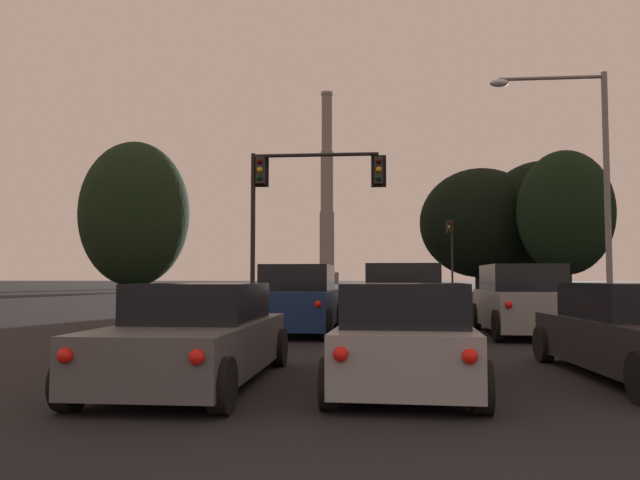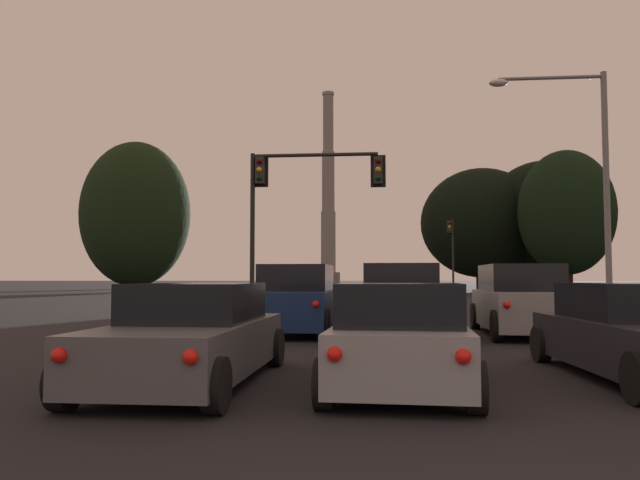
{
  "view_description": "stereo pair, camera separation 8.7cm",
  "coord_description": "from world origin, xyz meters",
  "px_view_note": "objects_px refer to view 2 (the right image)",
  "views": [
    {
      "loc": [
        -0.67,
        -2.57,
        1.51
      ],
      "look_at": [
        -3.59,
        28.61,
        3.41
      ],
      "focal_mm": 35.0,
      "sensor_mm": 36.0,
      "label": 1
    },
    {
      "loc": [
        -0.58,
        -2.56,
        1.51
      ],
      "look_at": [
        -3.59,
        28.61,
        3.41
      ],
      "focal_mm": 35.0,
      "sensor_mm": 36.0,
      "label": 2
    }
  ],
  "objects_px": {
    "suv_right_lane_front": "(521,301)",
    "traffic_light_overhead_left": "(296,191)",
    "suv_left_lane_front": "(297,300)",
    "traffic_light_far_right": "(451,246)",
    "suv_center_lane_front": "(401,302)",
    "street_lamp": "(586,166)",
    "smokestack": "(328,208)",
    "sedan_left_lane_second": "(193,336)",
    "sedan_right_lane_second": "(638,334)",
    "hatchback_center_lane_second": "(401,340)"
  },
  "relations": [
    {
      "from": "suv_right_lane_front",
      "to": "traffic_light_overhead_left",
      "type": "distance_m",
      "value": 10.42
    },
    {
      "from": "suv_left_lane_front",
      "to": "sedan_right_lane_second",
      "type": "bearing_deg",
      "value": -49.59
    },
    {
      "from": "suv_center_lane_front",
      "to": "traffic_light_overhead_left",
      "type": "distance_m",
      "value": 9.33
    },
    {
      "from": "hatchback_center_lane_second",
      "to": "sedan_right_lane_second",
      "type": "relative_size",
      "value": 0.87
    },
    {
      "from": "street_lamp",
      "to": "smokestack",
      "type": "height_order",
      "value": "smokestack"
    },
    {
      "from": "sedan_left_lane_second",
      "to": "smokestack",
      "type": "height_order",
      "value": "smokestack"
    },
    {
      "from": "hatchback_center_lane_second",
      "to": "sedan_left_lane_second",
      "type": "bearing_deg",
      "value": -179.65
    },
    {
      "from": "suv_center_lane_front",
      "to": "suv_right_lane_front",
      "type": "relative_size",
      "value": 1.0
    },
    {
      "from": "sedan_left_lane_second",
      "to": "suv_left_lane_front",
      "type": "xyz_separation_m",
      "value": [
        0.41,
        8.19,
        0.23
      ]
    },
    {
      "from": "sedan_right_lane_second",
      "to": "street_lamp",
      "type": "relative_size",
      "value": 0.56
    },
    {
      "from": "smokestack",
      "to": "hatchback_center_lane_second",
      "type": "bearing_deg",
      "value": -84.86
    },
    {
      "from": "suv_center_lane_front",
      "to": "traffic_light_far_right",
      "type": "height_order",
      "value": "traffic_light_far_right"
    },
    {
      "from": "suv_center_lane_front",
      "to": "hatchback_center_lane_second",
      "type": "xyz_separation_m",
      "value": [
        -0.25,
        -7.44,
        -0.23
      ]
    },
    {
      "from": "suv_center_lane_front",
      "to": "suv_left_lane_front",
      "type": "bearing_deg",
      "value": 164.19
    },
    {
      "from": "suv_right_lane_front",
      "to": "street_lamp",
      "type": "distance_m",
      "value": 7.09
    },
    {
      "from": "suv_right_lane_front",
      "to": "smokestack",
      "type": "distance_m",
      "value": 133.22
    },
    {
      "from": "suv_right_lane_front",
      "to": "sedan_left_lane_second",
      "type": "height_order",
      "value": "suv_right_lane_front"
    },
    {
      "from": "traffic_light_overhead_left",
      "to": "street_lamp",
      "type": "relative_size",
      "value": 0.75
    },
    {
      "from": "sedan_left_lane_second",
      "to": "sedan_right_lane_second",
      "type": "xyz_separation_m",
      "value": [
        6.51,
        0.99,
        0.0
      ]
    },
    {
      "from": "hatchback_center_lane_second",
      "to": "suv_left_lane_front",
      "type": "bearing_deg",
      "value": 109.75
    },
    {
      "from": "sedan_left_lane_second",
      "to": "traffic_light_far_right",
      "type": "xyz_separation_m",
      "value": [
        8.96,
        46.9,
        3.68
      ]
    },
    {
      "from": "sedan_right_lane_second",
      "to": "suv_center_lane_front",
      "type": "bearing_deg",
      "value": 114.74
    },
    {
      "from": "suv_left_lane_front",
      "to": "traffic_light_far_right",
      "type": "relative_size",
      "value": 0.74
    },
    {
      "from": "hatchback_center_lane_second",
      "to": "traffic_light_far_right",
      "type": "distance_m",
      "value": 47.55
    },
    {
      "from": "traffic_light_overhead_left",
      "to": "suv_center_lane_front",
      "type": "bearing_deg",
      "value": -63.56
    },
    {
      "from": "hatchback_center_lane_second",
      "to": "traffic_light_overhead_left",
      "type": "bearing_deg",
      "value": 105.89
    },
    {
      "from": "suv_right_lane_front",
      "to": "suv_left_lane_front",
      "type": "bearing_deg",
      "value": -178.92
    },
    {
      "from": "suv_right_lane_front",
      "to": "street_lamp",
      "type": "bearing_deg",
      "value": 55.92
    },
    {
      "from": "suv_center_lane_front",
      "to": "smokestack",
      "type": "relative_size",
      "value": 0.11
    },
    {
      "from": "traffic_light_overhead_left",
      "to": "traffic_light_far_right",
      "type": "height_order",
      "value": "traffic_light_far_right"
    },
    {
      "from": "suv_right_lane_front",
      "to": "suv_left_lane_front",
      "type": "relative_size",
      "value": 1.01
    },
    {
      "from": "suv_right_lane_front",
      "to": "traffic_light_far_right",
      "type": "distance_m",
      "value": 38.97
    },
    {
      "from": "hatchback_center_lane_second",
      "to": "suv_right_lane_front",
      "type": "bearing_deg",
      "value": 70.36
    },
    {
      "from": "sedan_left_lane_second",
      "to": "hatchback_center_lane_second",
      "type": "height_order",
      "value": "hatchback_center_lane_second"
    },
    {
      "from": "suv_left_lane_front",
      "to": "sedan_left_lane_second",
      "type": "bearing_deg",
      "value": -92.74
    },
    {
      "from": "traffic_light_far_right",
      "to": "suv_center_lane_front",
      "type": "bearing_deg",
      "value": -98.25
    },
    {
      "from": "suv_center_lane_front",
      "to": "street_lamp",
      "type": "relative_size",
      "value": 0.58
    },
    {
      "from": "sedan_right_lane_second",
      "to": "sedan_left_lane_second",
      "type": "bearing_deg",
      "value": -174.15
    },
    {
      "from": "traffic_light_overhead_left",
      "to": "traffic_light_far_right",
      "type": "bearing_deg",
      "value": 73.47
    },
    {
      "from": "smokestack",
      "to": "suv_right_lane_front",
      "type": "bearing_deg",
      "value": -83.06
    },
    {
      "from": "sedan_left_lane_second",
      "to": "traffic_light_far_right",
      "type": "bearing_deg",
      "value": 79.55
    },
    {
      "from": "smokestack",
      "to": "suv_left_lane_front",
      "type": "bearing_deg",
      "value": -85.64
    },
    {
      "from": "sedan_right_lane_second",
      "to": "smokestack",
      "type": "relative_size",
      "value": 0.1
    },
    {
      "from": "suv_left_lane_front",
      "to": "suv_right_lane_front",
      "type": "bearing_deg",
      "value": 0.01
    },
    {
      "from": "traffic_light_far_right",
      "to": "smokestack",
      "type": "distance_m",
      "value": 95.26
    },
    {
      "from": "suv_center_lane_front",
      "to": "sedan_left_lane_second",
      "type": "distance_m",
      "value": 7.99
    },
    {
      "from": "smokestack",
      "to": "sedan_left_lane_second",
      "type": "bearing_deg",
      "value": -86.06
    },
    {
      "from": "sedan_left_lane_second",
      "to": "traffic_light_far_right",
      "type": "height_order",
      "value": "traffic_light_far_right"
    },
    {
      "from": "smokestack",
      "to": "traffic_light_far_right",
      "type": "bearing_deg",
      "value": -78.65
    },
    {
      "from": "traffic_light_far_right",
      "to": "traffic_light_overhead_left",
      "type": "bearing_deg",
      "value": -106.53
    }
  ]
}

